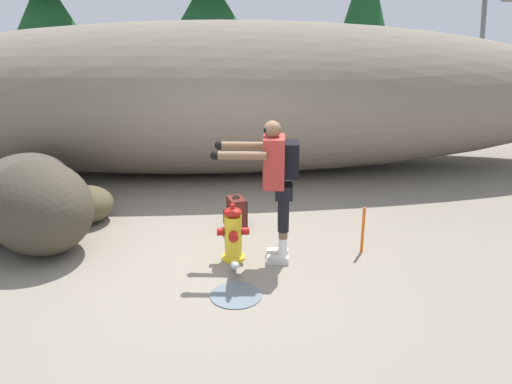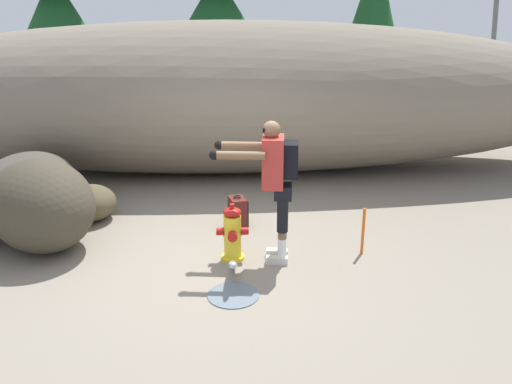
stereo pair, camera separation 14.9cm
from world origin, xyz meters
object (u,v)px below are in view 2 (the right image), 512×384
(fire_hydrant, at_px, (233,234))
(boulder_mid, at_px, (42,206))
(spare_backpack, at_px, (237,213))
(boulder_outlier, at_px, (89,203))
(utility_worker, at_px, (274,175))
(boulder_large, at_px, (28,185))
(survey_stake, at_px, (363,231))

(fire_hydrant, xyz_separation_m, boulder_mid, (-2.35, 0.40, 0.26))
(spare_backpack, bearing_deg, boulder_mid, -1.74)
(boulder_outlier, bearing_deg, fire_hydrant, -33.66)
(utility_worker, bearing_deg, boulder_outlier, -23.10)
(boulder_mid, bearing_deg, fire_hydrant, -9.74)
(boulder_large, relative_size, boulder_mid, 1.12)
(fire_hydrant, height_order, boulder_large, boulder_large)
(spare_backpack, bearing_deg, boulder_large, -26.76)
(boulder_outlier, bearing_deg, boulder_mid, -107.89)
(spare_backpack, height_order, boulder_large, boulder_large)
(utility_worker, relative_size, spare_backpack, 3.62)
(utility_worker, distance_m, survey_stake, 1.36)
(survey_stake, bearing_deg, spare_backpack, 150.10)
(boulder_large, distance_m, boulder_outlier, 0.97)
(fire_hydrant, relative_size, survey_stake, 1.19)
(boulder_mid, bearing_deg, spare_backpack, 12.86)
(boulder_large, relative_size, boulder_outlier, 2.11)
(fire_hydrant, relative_size, utility_worker, 0.42)
(spare_backpack, xyz_separation_m, boulder_large, (-3.02, 0.65, 0.24))
(boulder_large, height_order, survey_stake, boulder_large)
(boulder_outlier, bearing_deg, survey_stake, -19.48)
(boulder_large, xyz_separation_m, boulder_outlier, (0.91, -0.25, -0.20))
(utility_worker, distance_m, boulder_mid, 2.91)
(fire_hydrant, relative_size, boulder_large, 0.45)
(spare_backpack, distance_m, boulder_large, 3.09)
(spare_backpack, distance_m, boulder_mid, 2.50)
(utility_worker, xyz_separation_m, spare_backpack, (-0.43, 1.00, -0.86))
(spare_backpack, distance_m, boulder_outlier, 2.14)
(spare_backpack, relative_size, boulder_mid, 0.33)
(fire_hydrant, height_order, spare_backpack, fire_hydrant)
(fire_hydrant, bearing_deg, survey_stake, 2.55)
(boulder_large, bearing_deg, boulder_outlier, -15.03)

